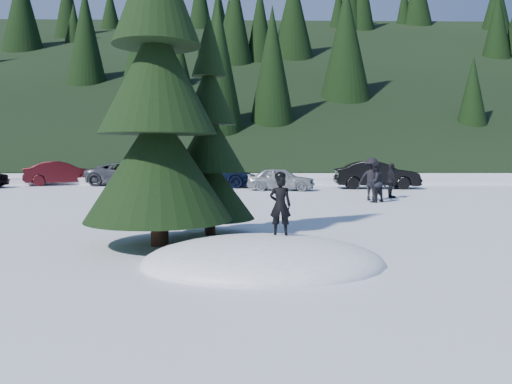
{
  "coord_description": "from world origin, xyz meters",
  "views": [
    {
      "loc": [
        -0.3,
        -9.01,
        2.03
      ],
      "look_at": [
        -0.08,
        2.64,
        1.1
      ],
      "focal_mm": 35.0,
      "sensor_mm": 36.0,
      "label": 1
    }
  ],
  "objects_px": {
    "adult_0": "(375,182)",
    "car_2": "(129,174)",
    "car_3": "(211,174)",
    "adult_2": "(372,179)",
    "child_skier": "(280,205)",
    "car_1": "(62,173)",
    "adult_1": "(391,181)",
    "spruce_tall": "(157,92)",
    "spruce_short": "(210,149)",
    "car_4": "(281,179)",
    "car_5": "(377,175)"
  },
  "relations": [
    {
      "from": "adult_0",
      "to": "car_2",
      "type": "distance_m",
      "value": 16.57
    },
    {
      "from": "car_2",
      "to": "car_3",
      "type": "distance_m",
      "value": 5.49
    },
    {
      "from": "adult_2",
      "to": "car_2",
      "type": "xyz_separation_m",
      "value": [
        -12.58,
        10.08,
        -0.19
      ]
    },
    {
      "from": "adult_2",
      "to": "car_3",
      "type": "bearing_deg",
      "value": -18.4
    },
    {
      "from": "child_skier",
      "to": "adult_2",
      "type": "bearing_deg",
      "value": -105.51
    },
    {
      "from": "child_skier",
      "to": "car_1",
      "type": "xyz_separation_m",
      "value": [
        -12.14,
        21.97,
        -0.3
      ]
    },
    {
      "from": "adult_1",
      "to": "car_2",
      "type": "relative_size",
      "value": 0.31
    },
    {
      "from": "spruce_tall",
      "to": "adult_2",
      "type": "distance_m",
      "value": 12.61
    },
    {
      "from": "spruce_short",
      "to": "car_3",
      "type": "xyz_separation_m",
      "value": [
        -1.2,
        16.98,
        -1.34
      ]
    },
    {
      "from": "car_1",
      "to": "car_4",
      "type": "bearing_deg",
      "value": -132.87
    },
    {
      "from": "adult_0",
      "to": "car_3",
      "type": "xyz_separation_m",
      "value": [
        -7.31,
        9.09,
        -0.06
      ]
    },
    {
      "from": "adult_1",
      "to": "car_3",
      "type": "distance_m",
      "value": 11.14
    },
    {
      "from": "child_skier",
      "to": "adult_0",
      "type": "bearing_deg",
      "value": -106.64
    },
    {
      "from": "spruce_short",
      "to": "spruce_tall",
      "type": "bearing_deg",
      "value": -125.54
    },
    {
      "from": "spruce_tall",
      "to": "car_2",
      "type": "height_order",
      "value": "spruce_tall"
    },
    {
      "from": "car_1",
      "to": "adult_2",
      "type": "bearing_deg",
      "value": -145.23
    },
    {
      "from": "adult_1",
      "to": "adult_2",
      "type": "relative_size",
      "value": 0.86
    },
    {
      "from": "child_skier",
      "to": "adult_1",
      "type": "distance_m",
      "value": 14.04
    },
    {
      "from": "spruce_short",
      "to": "car_5",
      "type": "xyz_separation_m",
      "value": [
        8.21,
        15.64,
        -1.34
      ]
    },
    {
      "from": "spruce_short",
      "to": "car_1",
      "type": "relative_size",
      "value": 1.2
    },
    {
      "from": "spruce_tall",
      "to": "car_5",
      "type": "relative_size",
      "value": 1.85
    },
    {
      "from": "adult_2",
      "to": "car_4",
      "type": "distance_m",
      "value": 6.65
    },
    {
      "from": "car_2",
      "to": "spruce_tall",
      "type": "bearing_deg",
      "value": -165.28
    },
    {
      "from": "spruce_tall",
      "to": "car_1",
      "type": "relative_size",
      "value": 1.92
    },
    {
      "from": "adult_0",
      "to": "car_4",
      "type": "distance_m",
      "value": 7.3
    },
    {
      "from": "car_3",
      "to": "car_4",
      "type": "relative_size",
      "value": 1.46
    },
    {
      "from": "spruce_tall",
      "to": "adult_2",
      "type": "relative_size",
      "value": 4.77
    },
    {
      "from": "spruce_short",
      "to": "car_5",
      "type": "distance_m",
      "value": 17.71
    },
    {
      "from": "spruce_tall",
      "to": "car_1",
      "type": "bearing_deg",
      "value": 115.16
    },
    {
      "from": "adult_1",
      "to": "car_4",
      "type": "relative_size",
      "value": 0.43
    },
    {
      "from": "child_skier",
      "to": "car_2",
      "type": "bearing_deg",
      "value": -63.57
    },
    {
      "from": "car_3",
      "to": "car_5",
      "type": "relative_size",
      "value": 1.13
    },
    {
      "from": "car_2",
      "to": "spruce_short",
      "type": "bearing_deg",
      "value": -161.44
    },
    {
      "from": "adult_0",
      "to": "adult_1",
      "type": "bearing_deg",
      "value": -154.59
    },
    {
      "from": "child_skier",
      "to": "car_2",
      "type": "relative_size",
      "value": 0.22
    },
    {
      "from": "car_1",
      "to": "car_5",
      "type": "height_order",
      "value": "car_5"
    },
    {
      "from": "spruce_tall",
      "to": "car_4",
      "type": "bearing_deg",
      "value": 76.63
    },
    {
      "from": "car_4",
      "to": "car_5",
      "type": "relative_size",
      "value": 0.77
    },
    {
      "from": "child_skier",
      "to": "adult_0",
      "type": "relative_size",
      "value": 0.68
    },
    {
      "from": "spruce_short",
      "to": "car_3",
      "type": "distance_m",
      "value": 17.08
    },
    {
      "from": "car_5",
      "to": "child_skier",
      "type": "bearing_deg",
      "value": 162.99
    },
    {
      "from": "car_5",
      "to": "car_2",
      "type": "bearing_deg",
      "value": 80.74
    },
    {
      "from": "spruce_short",
      "to": "child_skier",
      "type": "bearing_deg",
      "value": -62.32
    },
    {
      "from": "child_skier",
      "to": "car_1",
      "type": "bearing_deg",
      "value": -54.74
    },
    {
      "from": "adult_0",
      "to": "car_5",
      "type": "distance_m",
      "value": 8.02
    },
    {
      "from": "child_skier",
      "to": "car_4",
      "type": "height_order",
      "value": "child_skier"
    },
    {
      "from": "child_skier",
      "to": "adult_2",
      "type": "distance_m",
      "value": 12.5
    },
    {
      "from": "car_1",
      "to": "car_2",
      "type": "distance_m",
      "value": 4.22
    },
    {
      "from": "spruce_short",
      "to": "adult_2",
      "type": "xyz_separation_m",
      "value": [
        6.18,
        8.68,
        -1.2
      ]
    },
    {
      "from": "adult_1",
      "to": "car_3",
      "type": "bearing_deg",
      "value": 47.47
    }
  ]
}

